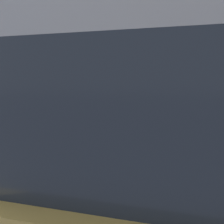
{
  "coord_description": "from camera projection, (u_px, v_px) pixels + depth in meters",
  "views": [
    {
      "loc": [
        1.26,
        -1.95,
        1.66
      ],
      "look_at": [
        0.39,
        1.19,
        1.2
      ],
      "focal_mm": 35.0,
      "sensor_mm": 36.0,
      "label": 1
    }
  ],
  "objects": [
    {
      "name": "parking_meter",
      "position": [
        112.0,
        111.0,
        3.29
      ],
      "size": [
        0.22,
        0.14,
        1.45
      ],
      "color": "gray",
      "rests_on": "sidewalk"
    },
    {
      "name": "building_facade",
      "position": [
        135.0,
        34.0,
        7.18
      ],
      "size": [
        24.0,
        0.3,
        6.4
      ],
      "color": "gray",
      "rests_on": "ground_plane"
    },
    {
      "name": "sidewalk",
      "position": [
        107.0,
        159.0,
        4.52
      ],
      "size": [
        24.0,
        2.8,
        0.14
      ],
      "color": "#9E9B96",
      "rests_on": "ground_plane"
    }
  ]
}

